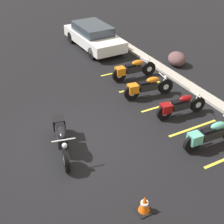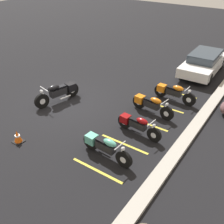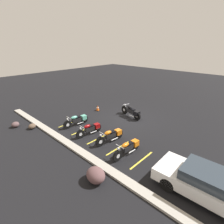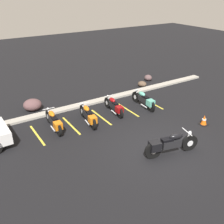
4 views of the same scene
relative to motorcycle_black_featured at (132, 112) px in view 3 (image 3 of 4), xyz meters
The scene contains 17 objects.
ground 0.71m from the motorcycle_black_featured, 98.13° to the left, with size 60.00×60.00×0.00m, color black.
motorcycle_black_featured is the anchor object (origin of this frame).
parked_bike_0 5.60m from the motorcycle_black_featured, 125.51° to the left, with size 0.62×2.20×0.86m.
parked_bike_1 4.49m from the motorcycle_black_featured, 110.20° to the left, with size 0.68×2.19×0.86m.
parked_bike_2 4.51m from the motorcycle_black_featured, 87.39° to the left, with size 0.59×2.07×0.82m.
parked_bike_3 4.74m from the motorcycle_black_featured, 63.77° to the left, with size 0.61×2.18×0.86m.
car_white 8.90m from the motorcycle_black_featured, 148.35° to the left, with size 4.34×1.91×1.29m.
concrete_curb 6.38m from the motorcycle_black_featured, 90.62° to the left, with size 18.00×0.50×0.12m, color #A8A399.
landscape_rock_0 8.11m from the motorcycle_black_featured, 59.50° to the left, with size 0.59×0.48×0.39m, color brown.
landscape_rock_1 8.07m from the motorcycle_black_featured, 115.59° to the left, with size 1.01×0.83×0.68m, color brown.
landscape_rock_2 9.40m from the motorcycle_black_featured, 55.67° to the left, with size 0.57×0.53×0.43m, color brown.
traffic_cone 3.49m from the motorcycle_black_featured, 16.18° to the left, with size 0.40×0.40×0.53m.
stall_line_0 6.14m from the motorcycle_black_featured, 132.89° to the left, with size 0.10×2.10×0.00m, color gold.
stall_line_1 5.11m from the motorcycle_black_featured, 118.27° to the left, with size 0.10×2.10×0.00m, color gold.
stall_line_2 4.56m from the motorcycle_black_featured, 98.33° to the left, with size 0.10×2.10×0.00m, color gold.
stall_line_3 4.64m from the motorcycle_black_featured, 76.25° to the left, with size 0.10×2.10×0.00m, color gold.
stall_line_4 5.34m from the motorcycle_black_featured, 57.54° to the left, with size 0.10×2.10×0.00m, color gold.
Camera 3 is at (-8.42, 10.98, 6.08)m, focal length 28.00 mm.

